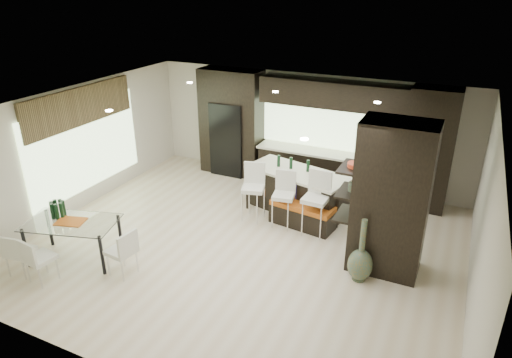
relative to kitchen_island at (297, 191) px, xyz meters
The scene contains 22 objects.
ground 1.91m from the kitchen_island, 103.33° to the right, with size 8.00×8.00×0.00m, color beige.
back_wall 1.97m from the kitchen_island, 104.06° to the left, with size 8.00×0.02×2.70m, color beige.
left_wall 4.86m from the kitchen_island, 157.89° to the right, with size 0.02×7.00×2.70m, color beige.
right_wall 4.10m from the kitchen_island, 26.71° to the right, with size 0.02×7.00×2.70m, color beige.
ceiling 2.90m from the kitchen_island, 103.33° to the right, with size 8.00×7.00×0.02m, color white.
window_left 4.75m from the kitchen_island, 159.97° to the right, with size 0.04×3.20×1.90m, color #B2D199.
window_back 1.99m from the kitchen_island, 84.03° to the left, with size 3.40×0.04×1.20m, color #B2D199.
stone_accent 4.97m from the kitchen_island, 159.85° to the right, with size 0.08×3.00×0.80m, color brown.
ceiling_spots 2.74m from the kitchen_island, 105.39° to the right, with size 4.00×3.00×0.02m, color white.
back_cabinetry 1.64m from the kitchen_island, 86.92° to the left, with size 6.80×0.68×2.70m, color black.
refrigerator 2.72m from the kitchen_island, 150.40° to the left, with size 0.90×0.68×1.90m, color black.
partition_column 2.73m from the kitchen_island, 32.76° to the right, with size 1.20×0.80×2.70m, color black.
kitchen_island is the anchor object (origin of this frame).
stool_left 1.05m from the kitchen_island, 130.48° to the right, with size 0.44×0.44×1.00m, color silver.
stool_mid 0.79m from the kitchen_island, 90.00° to the right, with size 0.42×0.42×0.96m, color silver.
stool_right 1.06m from the kitchen_island, 49.96° to the right, with size 0.47×0.47×1.06m, color silver.
bench 0.73m from the kitchen_island, 59.64° to the right, with size 1.33×0.51×0.51m, color black.
floor_vase 2.70m from the kitchen_island, 46.07° to the right, with size 0.43×0.43×1.16m, color #45533B, non-canonical shape.
dining_table 4.61m from the kitchen_island, 130.07° to the right, with size 1.59×0.89×0.77m, color white.
chair_near 5.20m from the kitchen_island, 124.83° to the right, with size 0.42×0.42×0.78m, color silver.
chair_far 5.49m from the kitchen_island, 129.12° to the right, with size 0.41×0.41×0.76m, color silver.
chair_end 4.00m from the kitchen_island, 118.02° to the right, with size 0.43×0.43×0.80m, color silver.
Camera 1 is at (3.46, -6.75, 4.74)m, focal length 32.00 mm.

